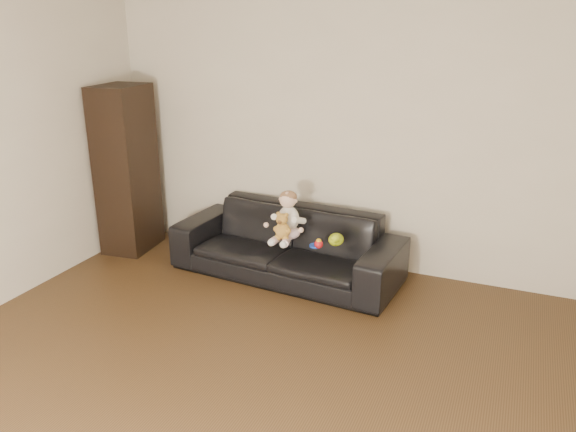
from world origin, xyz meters
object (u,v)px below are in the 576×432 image
at_px(baby, 287,218).
at_px(toy_rattle, 319,244).
at_px(cabinet, 127,170).
at_px(teddy_bear, 282,226).
at_px(toy_green, 336,239).
at_px(sofa, 287,244).
at_px(toy_blue_disc, 315,246).

relative_size(baby, toy_rattle, 5.85).
relative_size(cabinet, baby, 3.76).
distance_m(baby, teddy_bear, 0.14).
relative_size(toy_green, toy_rattle, 2.09).
bearing_deg(teddy_bear, baby, 88.28).
distance_m(sofa, baby, 0.33).
bearing_deg(baby, toy_green, -0.79).
bearing_deg(toy_rattle, teddy_bear, -172.43).
relative_size(sofa, cabinet, 1.25).
relative_size(teddy_bear, toy_green, 1.55).
relative_size(toy_green, toy_blue_disc, 1.55).
bearing_deg(teddy_bear, toy_green, 14.59).
relative_size(baby, toy_blue_disc, 4.33).
xyz_separation_m(toy_rattle, toy_blue_disc, (-0.04, 0.03, -0.03)).
relative_size(cabinet, toy_green, 10.54).
xyz_separation_m(cabinet, toy_green, (2.30, -0.08, -0.39)).
height_order(baby, teddy_bear, baby).
xyz_separation_m(toy_green, toy_rattle, (-0.12, -0.12, -0.02)).
bearing_deg(sofa, toy_rattle, -23.40).
distance_m(baby, toy_blue_disc, 0.36).
bearing_deg(baby, sofa, 112.06).
bearing_deg(baby, toy_blue_disc, -17.32).
xyz_separation_m(sofa, toy_rattle, (0.40, -0.21, 0.14)).
bearing_deg(toy_green, baby, -176.64).
xyz_separation_m(sofa, baby, (0.06, -0.12, 0.30)).
xyz_separation_m(sofa, toy_blue_disc, (0.35, -0.19, 0.11)).
height_order(cabinet, toy_green, cabinet).
distance_m(cabinet, toy_blue_disc, 2.19).
height_order(teddy_bear, toy_rattle, teddy_bear).
bearing_deg(toy_rattle, toy_blue_disc, 147.30).
bearing_deg(toy_rattle, sofa, 151.83).
relative_size(sofa, baby, 4.72).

